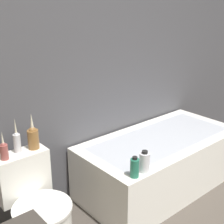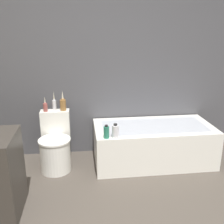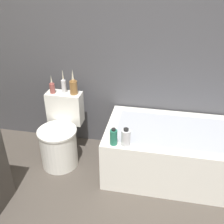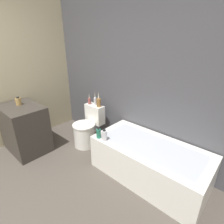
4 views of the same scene
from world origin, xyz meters
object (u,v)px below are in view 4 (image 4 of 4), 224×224
Objects in this scene: soap_bottle_glass at (18,101)px; vase_silver at (95,100)px; bathtub at (149,161)px; vase_bronze at (99,102)px; shampoo_bottle_tall at (99,133)px; shampoo_bottle_short at (104,135)px; toilet at (87,129)px; vase_gold at (89,101)px.

soap_bottle_glass is 1.29m from vase_silver.
vase_silver is at bearing 170.95° from bathtub.
vase_bronze is at bearing 171.02° from bathtub.
vase_bronze reaches higher than shampoo_bottle_tall.
shampoo_bottle_short is at bearing -35.47° from vase_silver.
soap_bottle_glass is 0.80× the size of shampoo_bottle_short.
shampoo_bottle_short is (0.63, -0.51, -0.22)m from vase_bronze.
bathtub is 9.18× the size of shampoo_bottle_short.
vase_bronze is 1.56× the size of shampoo_bottle_short.
soap_bottle_glass is (-0.76, -0.81, 0.58)m from toilet.
vase_bronze is 0.76m from shampoo_bottle_tall.
vase_silver is (-1.30, 0.21, 0.54)m from bathtub.
vase_silver is (0.00, 0.23, 0.50)m from toilet.
vase_bronze reaches higher than vase_gold.
bathtub is 2.19× the size of toilet.
vase_gold is at bearing -159.77° from vase_silver.
vase_bronze reaches higher than soap_bottle_glass.
bathtub is 0.73m from shampoo_bottle_short.
vase_silver is (0.11, 0.04, 0.02)m from vase_gold.
bathtub is at bearing -6.67° from vase_gold.
bathtub is 0.81m from shampoo_bottle_tall.
vase_bronze is (-1.19, 0.19, 0.55)m from bathtub.
toilet is at bearing -179.02° from bathtub.
soap_bottle_glass reaches higher than toilet.
vase_bronze is 0.84m from shampoo_bottle_short.
shampoo_bottle_short is (1.50, 0.51, -0.29)m from soap_bottle_glass.
toilet is at bearing -118.36° from vase_bronze.
bathtub is 2.31m from soap_bottle_glass.
vase_gold is (0.65, 1.00, -0.09)m from soap_bottle_glass.
vase_bronze reaches higher than vase_silver.
vase_gold reaches higher than shampoo_bottle_tall.
bathtub is 7.87× the size of vase_gold.
vase_silver reaches higher than soap_bottle_glass.
vase_gold is at bearing 146.63° from shampoo_bottle_tall.
vase_gold reaches higher than bathtub.
soap_bottle_glass is at bearing -126.27° from vase_silver.
vase_gold is 0.12m from vase_silver.
toilet is at bearing 46.71° from soap_bottle_glass.
soap_bottle_glass is 1.61m from shampoo_bottle_short.
vase_bronze is (0.87, 1.02, -0.07)m from soap_bottle_glass.
vase_bronze reaches higher than toilet.
shampoo_bottle_tall is (0.63, -0.53, -0.21)m from vase_silver.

